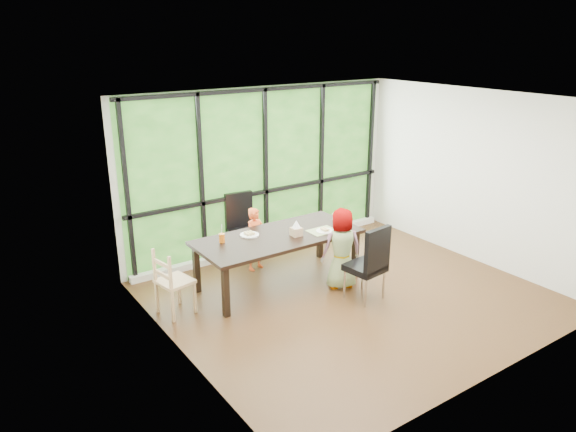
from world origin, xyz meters
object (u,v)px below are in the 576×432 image
at_px(dining_table, 278,259).
at_px(orange_cup, 222,238).
at_px(chair_interior_leather, 365,262).
at_px(child_toddler, 255,239).
at_px(chair_window_leather, 244,228).
at_px(plate_far, 250,235).
at_px(white_mug, 335,217).
at_px(plate_near, 325,231).
at_px(chair_end_beech, 175,281).
at_px(child_older, 343,248).
at_px(green_cup, 345,223).
at_px(tissue_box, 296,232).

relative_size(dining_table, orange_cup, 19.01).
distance_m(chair_interior_leather, child_toddler, 1.84).
height_order(chair_window_leather, plate_far, chair_window_leather).
distance_m(dining_table, white_mug, 1.19).
bearing_deg(chair_window_leather, plate_near, -58.26).
xyz_separation_m(chair_window_leather, child_toddler, (-0.03, -0.40, -0.05)).
bearing_deg(chair_interior_leather, child_toddler, -74.89).
distance_m(chair_window_leather, child_toddler, 0.41).
relative_size(child_toddler, white_mug, 10.31).
height_order(plate_near, white_mug, white_mug).
xyz_separation_m(orange_cup, white_mug, (1.89, -0.15, -0.02)).
bearing_deg(plate_near, chair_end_beech, 172.69).
distance_m(plate_near, orange_cup, 1.51).
bearing_deg(child_toddler, child_older, -74.06).
bearing_deg(orange_cup, plate_far, 1.67).
distance_m(child_toddler, orange_cup, 0.95).
bearing_deg(child_toddler, chair_end_beech, -173.09).
distance_m(dining_table, child_toddler, 0.65).
bearing_deg(green_cup, child_toddler, 137.47).
height_order(child_older, plate_far, child_older).
bearing_deg(dining_table, child_older, -40.03).
height_order(chair_window_leather, orange_cup, chair_window_leather).
relative_size(chair_window_leather, child_older, 0.92).
distance_m(chair_window_leather, chair_end_beech, 1.91).
xyz_separation_m(chair_interior_leather, plate_far, (-1.05, 1.29, 0.22)).
height_order(chair_interior_leather, plate_near, chair_interior_leather).
relative_size(plate_far, plate_near, 1.08).
relative_size(chair_end_beech, tissue_box, 6.40).
xyz_separation_m(chair_window_leather, orange_cup, (-0.82, -0.82, 0.27)).
bearing_deg(child_older, chair_end_beech, 5.46).
relative_size(chair_interior_leather, plate_far, 3.97).
bearing_deg(child_older, dining_table, -19.32).
distance_m(child_toddler, plate_far, 0.59).
relative_size(child_older, white_mug, 12.33).
height_order(chair_end_beech, green_cup, chair_end_beech).
height_order(plate_far, orange_cup, orange_cup).
height_order(child_older, white_mug, child_older).
bearing_deg(green_cup, white_mug, 72.24).
distance_m(plate_near, green_cup, 0.36).
height_order(chair_interior_leather, white_mug, chair_interior_leather).
xyz_separation_m(child_toddler, orange_cup, (-0.79, -0.42, 0.32)).
height_order(white_mug, tissue_box, tissue_box).
xyz_separation_m(chair_interior_leather, child_toddler, (-0.71, 1.70, -0.05)).
bearing_deg(chair_window_leather, plate_far, -108.24).
bearing_deg(chair_end_beech, green_cup, -107.59).
bearing_deg(white_mug, dining_table, -176.38).
relative_size(chair_end_beech, child_older, 0.76).
xyz_separation_m(plate_far, white_mug, (1.44, -0.16, 0.04)).
xyz_separation_m(child_toddler, tissue_box, (0.20, -0.79, 0.32)).
distance_m(chair_window_leather, plate_near, 1.45).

